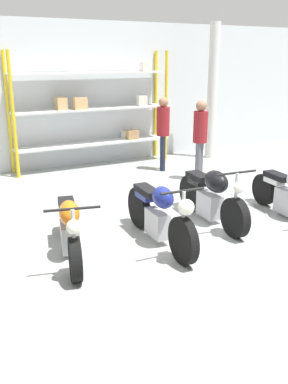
# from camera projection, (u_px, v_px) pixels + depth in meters

# --- Properties ---
(ground_plane) EXTENTS (30.00, 30.00, 0.00)m
(ground_plane) POSITION_uv_depth(u_px,v_px,m) (156.00, 242.00, 6.55)
(ground_plane) COLOR #9EA3A0
(back_wall) EXTENTS (30.00, 0.08, 3.60)m
(back_wall) POSITION_uv_depth(u_px,v_px,m) (50.00, 96.00, 10.56)
(back_wall) COLOR silver
(back_wall) RESTS_ON ground_plane
(shelving_rack) EXTENTS (4.09, 0.63, 2.88)m
(shelving_rack) POSITION_uv_depth(u_px,v_px,m) (95.00, 109.00, 10.82)
(shelving_rack) COLOR gold
(shelving_rack) RESTS_ON ground_plane
(support_pillar) EXTENTS (0.28, 0.28, 3.60)m
(support_pillar) POSITION_uv_depth(u_px,v_px,m) (212.00, 92.00, 11.60)
(support_pillar) COLOR silver
(support_pillar) RESTS_ON ground_plane
(motorcycle_orange) EXTENTS (0.83, 2.08, 0.96)m
(motorcycle_orange) POSITION_uv_depth(u_px,v_px,m) (70.00, 228.00, 6.02)
(motorcycle_orange) COLOR black
(motorcycle_orange) RESTS_ON ground_plane
(motorcycle_blue) EXTENTS (0.65, 2.15, 1.04)m
(motorcycle_blue) POSITION_uv_depth(u_px,v_px,m) (159.00, 214.00, 6.39)
(motorcycle_blue) COLOR black
(motorcycle_blue) RESTS_ON ground_plane
(motorcycle_black) EXTENTS (0.72, 2.07, 1.05)m
(motorcycle_black) POSITION_uv_depth(u_px,v_px,m) (211.00, 196.00, 7.25)
(motorcycle_black) COLOR black
(motorcycle_black) RESTS_ON ground_plane
(person_browsing) EXTENTS (0.43, 0.43, 1.80)m
(person_browsing) POSITION_uv_depth(u_px,v_px,m) (163.00, 128.00, 10.47)
(person_browsing) COLOR #1E2338
(person_browsing) RESTS_ON ground_plane
(person_near_rack) EXTENTS (0.45, 0.45, 1.81)m
(person_near_rack) POSITION_uv_depth(u_px,v_px,m) (200.00, 134.00, 9.59)
(person_near_rack) COLOR #595960
(person_near_rack) RESTS_ON ground_plane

